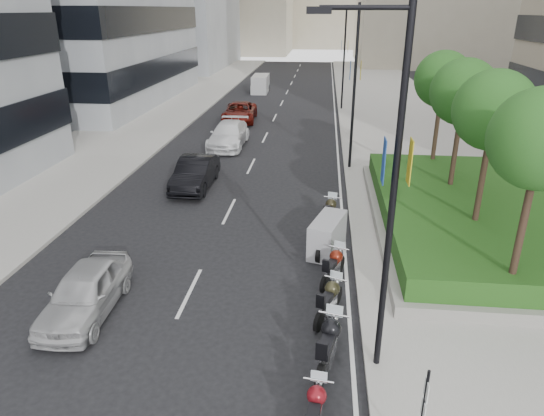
# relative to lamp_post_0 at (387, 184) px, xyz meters

# --- Properties ---
(ground) EXTENTS (160.00, 160.00, 0.00)m
(ground) POSITION_rel_lamp_post_0_xyz_m (-4.14, -1.00, -5.07)
(ground) COLOR black
(ground) RESTS_ON ground
(sidewalk_right) EXTENTS (10.00, 100.00, 0.15)m
(sidewalk_right) POSITION_rel_lamp_post_0_xyz_m (4.86, 29.00, -4.99)
(sidewalk_right) COLOR #9E9B93
(sidewalk_right) RESTS_ON ground
(sidewalk_left) EXTENTS (8.00, 100.00, 0.15)m
(sidewalk_left) POSITION_rel_lamp_post_0_xyz_m (-16.14, 29.00, -4.99)
(sidewalk_left) COLOR #9E9B93
(sidewalk_left) RESTS_ON ground
(lane_edge) EXTENTS (0.12, 100.00, 0.01)m
(lane_edge) POSITION_rel_lamp_post_0_xyz_m (-0.44, 29.00, -5.06)
(lane_edge) COLOR silver
(lane_edge) RESTS_ON ground
(lane_centre) EXTENTS (0.12, 100.00, 0.01)m
(lane_centre) POSITION_rel_lamp_post_0_xyz_m (-5.64, 29.00, -5.06)
(lane_centre) COLOR silver
(lane_centre) RESTS_ON ground
(planter) EXTENTS (10.00, 14.00, 0.40)m
(planter) POSITION_rel_lamp_post_0_xyz_m (5.86, 9.00, -4.72)
(planter) COLOR gray
(planter) RESTS_ON sidewalk_right
(hedge) EXTENTS (9.40, 13.40, 0.80)m
(hedge) POSITION_rel_lamp_post_0_xyz_m (5.86, 9.00, -4.12)
(hedge) COLOR #244814
(hedge) RESTS_ON planter
(tree_0) EXTENTS (2.80, 2.80, 6.30)m
(tree_0) POSITION_rel_lamp_post_0_xyz_m (4.36, 3.00, 0.36)
(tree_0) COLOR #332319
(tree_0) RESTS_ON planter
(tree_1) EXTENTS (2.80, 2.80, 6.30)m
(tree_1) POSITION_rel_lamp_post_0_xyz_m (4.36, 7.00, 0.36)
(tree_1) COLOR #332319
(tree_1) RESTS_ON planter
(tree_2) EXTENTS (2.80, 2.80, 6.30)m
(tree_2) POSITION_rel_lamp_post_0_xyz_m (4.36, 11.00, 0.36)
(tree_2) COLOR #332319
(tree_2) RESTS_ON planter
(tree_3) EXTENTS (2.80, 2.80, 6.30)m
(tree_3) POSITION_rel_lamp_post_0_xyz_m (4.36, 15.00, 0.36)
(tree_3) COLOR #332319
(tree_3) RESTS_ON planter
(lamp_post_0) EXTENTS (2.34, 0.45, 9.00)m
(lamp_post_0) POSITION_rel_lamp_post_0_xyz_m (0.00, 0.00, 0.00)
(lamp_post_0) COLOR black
(lamp_post_0) RESTS_ON ground
(lamp_post_1) EXTENTS (2.34, 0.45, 9.00)m
(lamp_post_1) POSITION_rel_lamp_post_0_xyz_m (0.00, 17.00, 0.00)
(lamp_post_1) COLOR black
(lamp_post_1) RESTS_ON ground
(lamp_post_2) EXTENTS (2.34, 0.45, 9.00)m
(lamp_post_2) POSITION_rel_lamp_post_0_xyz_m (0.00, 35.00, 0.00)
(lamp_post_2) COLOR black
(lamp_post_2) RESTS_ON ground
(parking_sign) EXTENTS (0.06, 0.32, 2.50)m
(parking_sign) POSITION_rel_lamp_post_0_xyz_m (0.66, -3.00, -3.61)
(parking_sign) COLOR black
(parking_sign) RESTS_ON ground
(motorcycle_1) EXTENTS (0.69, 2.06, 1.03)m
(motorcycle_1) POSITION_rel_lamp_post_0_xyz_m (-1.40, -2.26, -4.52)
(motorcycle_1) COLOR black
(motorcycle_1) RESTS_ON ground
(motorcycle_2) EXTENTS (0.87, 2.45, 1.23)m
(motorcycle_2) POSITION_rel_lamp_post_0_xyz_m (-1.10, -0.06, -4.41)
(motorcycle_2) COLOR black
(motorcycle_2) RESTS_ON ground
(motorcycle_3) EXTENTS (0.98, 2.06, 1.07)m
(motorcycle_3) POSITION_rel_lamp_post_0_xyz_m (-1.08, 2.16, -4.49)
(motorcycle_3) COLOR black
(motorcycle_3) RESTS_ON ground
(motorcycle_4) EXTENTS (0.98, 2.04, 1.07)m
(motorcycle_4) POSITION_rel_lamp_post_0_xyz_m (-0.93, 4.26, -4.49)
(motorcycle_4) COLOR black
(motorcycle_4) RESTS_ON ground
(motorcycle_5) EXTENTS (1.52, 2.44, 1.38)m
(motorcycle_5) POSITION_rel_lamp_post_0_xyz_m (-1.14, 6.41, -4.38)
(motorcycle_5) COLOR black
(motorcycle_5) RESTS_ON ground
(motorcycle_6) EXTENTS (0.75, 2.21, 1.11)m
(motorcycle_6) POSITION_rel_lamp_post_0_xyz_m (-1.04, 8.94, -4.47)
(motorcycle_6) COLOR black
(motorcycle_6) RESTS_ON ground
(car_a) EXTENTS (1.87, 4.36, 1.47)m
(car_a) POSITION_rel_lamp_post_0_xyz_m (-8.45, 1.57, -4.33)
(car_a) COLOR #B4B4B6
(car_a) RESTS_ON ground
(car_b) EXTENTS (1.67, 4.77, 1.57)m
(car_b) POSITION_rel_lamp_post_0_xyz_m (-7.98, 13.02, -4.28)
(car_b) COLOR black
(car_b) RESTS_ON ground
(car_c) EXTENTS (2.27, 5.54, 1.61)m
(car_c) POSITION_rel_lamp_post_0_xyz_m (-7.80, 21.28, -4.26)
(car_c) COLOR white
(car_c) RESTS_ON ground
(car_d) EXTENTS (2.85, 5.67, 1.54)m
(car_d) POSITION_rel_lamp_post_0_xyz_m (-8.38, 29.15, -4.30)
(car_d) COLOR #5D110B
(car_d) RESTS_ON ground
(delivery_van) EXTENTS (1.80, 4.45, 1.85)m
(delivery_van) POSITION_rel_lamp_post_0_xyz_m (-8.60, 44.36, -4.20)
(delivery_van) COLOR silver
(delivery_van) RESTS_ON ground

